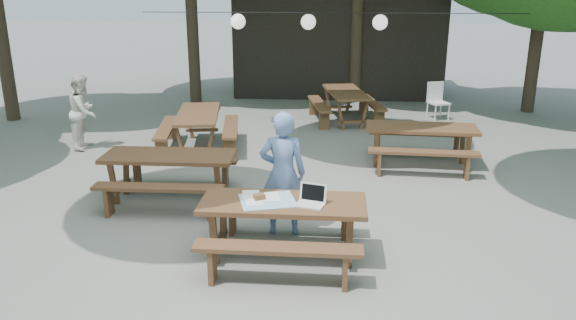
% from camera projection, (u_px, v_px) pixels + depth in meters
% --- Properties ---
extents(ground, '(80.00, 80.00, 0.00)m').
position_uv_depth(ground, '(299.00, 234.00, 7.63)').
color(ground, slate).
rests_on(ground, ground).
extents(pavilion, '(6.00, 3.00, 2.80)m').
position_uv_depth(pavilion, '(338.00, 45.00, 17.13)').
color(pavilion, black).
rests_on(pavilion, ground).
extents(main_picnic_table, '(2.00, 1.58, 0.75)m').
position_uv_depth(main_picnic_table, '(283.00, 229.00, 6.86)').
color(main_picnic_table, '#522F1C').
rests_on(main_picnic_table, ground).
extents(picnic_table_nw, '(2.02, 1.62, 0.75)m').
position_uv_depth(picnic_table_nw, '(170.00, 177.00, 8.70)').
color(picnic_table_nw, '#522F1C').
rests_on(picnic_table_nw, ground).
extents(picnic_table_ne, '(2.04, 1.69, 0.75)m').
position_uv_depth(picnic_table_ne, '(420.00, 145.00, 10.34)').
color(picnic_table_ne, '#522F1C').
rests_on(picnic_table_ne, ground).
extents(picnic_table_far_w, '(1.85, 2.12, 0.75)m').
position_uv_depth(picnic_table_far_w, '(199.00, 130.00, 11.40)').
color(picnic_table_far_w, '#522F1C').
rests_on(picnic_table_far_w, ground).
extents(picnic_table_far_e, '(1.92, 2.17, 0.75)m').
position_uv_depth(picnic_table_far_e, '(345.00, 106.00, 13.63)').
color(picnic_table_far_e, '#522F1C').
rests_on(picnic_table_far_e, ground).
extents(woman, '(0.63, 0.43, 1.69)m').
position_uv_depth(woman, '(283.00, 174.00, 7.43)').
color(woman, '#6785BD').
rests_on(woman, ground).
extents(second_person, '(0.60, 0.76, 1.51)m').
position_uv_depth(second_person, '(84.00, 112.00, 11.36)').
color(second_person, white).
rests_on(second_person, ground).
extents(plastic_chair, '(0.57, 0.57, 0.90)m').
position_uv_depth(plastic_chair, '(438.00, 109.00, 13.92)').
color(plastic_chair, white).
rests_on(plastic_chair, ground).
extents(laptop, '(0.39, 0.34, 0.24)m').
position_uv_depth(laptop, '(311.00, 199.00, 6.66)').
color(laptop, white).
rests_on(laptop, main_picnic_table).
extents(tabletop_clutter, '(0.78, 0.71, 0.08)m').
position_uv_depth(tabletop_clutter, '(265.00, 200.00, 6.78)').
color(tabletop_clutter, '#3D98D1').
rests_on(tabletop_clutter, main_picnic_table).
extents(paper_lanterns, '(9.00, 0.34, 0.38)m').
position_uv_depth(paper_lanterns, '(309.00, 22.00, 12.61)').
color(paper_lanterns, black).
rests_on(paper_lanterns, ground).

